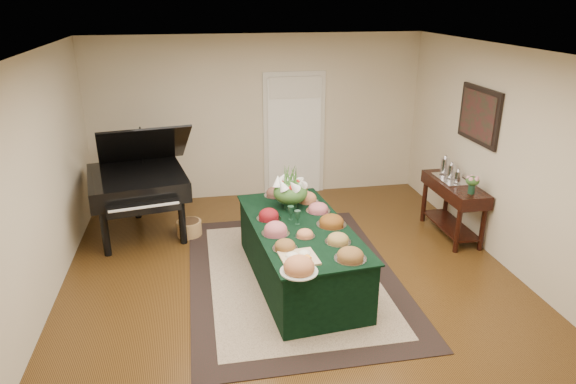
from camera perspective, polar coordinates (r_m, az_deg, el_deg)
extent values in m
plane|color=black|center=(6.35, 0.50, -9.85)|extent=(6.00, 6.00, 0.00)
cube|color=black|center=(6.46, 0.51, -9.22)|extent=(2.51, 3.52, 0.01)
cube|color=beige|center=(6.45, 0.51, -9.17)|extent=(2.01, 3.02, 0.01)
cube|color=silver|center=(8.77, 0.68, 6.45)|extent=(1.05, 0.04, 2.10)
cube|color=white|center=(8.76, 0.70, 6.10)|extent=(0.90, 0.06, 2.00)
cube|color=black|center=(6.18, 1.33, -6.90)|extent=(1.22, 2.30, 0.73)
cube|color=black|center=(6.02, 1.36, -3.79)|extent=(1.28, 2.37, 0.02)
cylinder|color=silver|center=(6.17, -2.16, -2.96)|extent=(0.29, 0.29, 0.01)
ellipsoid|color=maroon|center=(6.15, -2.16, -2.53)|extent=(0.24, 0.24, 0.09)
cylinder|color=silver|center=(6.97, 1.28, -0.08)|extent=(0.27, 0.27, 0.01)
ellipsoid|color=brown|center=(6.95, 1.29, 0.31)|extent=(0.22, 0.22, 0.09)
cylinder|color=silver|center=(5.63, 5.57, -5.53)|extent=(0.29, 0.29, 0.01)
ellipsoid|color=#AA8744|center=(5.61, 5.59, -5.15)|extent=(0.24, 0.24, 0.07)
cylinder|color=silver|center=(5.31, 6.93, -7.36)|extent=(0.33, 0.33, 0.01)
ellipsoid|color=brown|center=(5.28, 6.96, -6.90)|extent=(0.27, 0.27, 0.09)
cylinder|color=silver|center=(6.39, 3.37, -2.12)|extent=(0.30, 0.30, 0.01)
ellipsoid|color=#CC666C|center=(6.38, 3.37, -1.76)|extent=(0.25, 0.25, 0.08)
cylinder|color=silver|center=(6.88, -1.35, -0.37)|extent=(0.32, 0.32, 0.01)
ellipsoid|color=brown|center=(6.86, -1.35, 0.00)|extent=(0.26, 0.26, 0.08)
cylinder|color=silver|center=(6.67, 2.23, -1.08)|extent=(0.27, 0.27, 0.01)
ellipsoid|color=#DD824F|center=(6.65, 2.24, -0.65)|extent=(0.22, 0.22, 0.09)
cylinder|color=silver|center=(5.46, -0.34, -6.31)|extent=(0.27, 0.27, 0.01)
ellipsoid|color=brown|center=(5.44, -0.34, -5.91)|extent=(0.22, 0.22, 0.07)
cylinder|color=silver|center=(5.05, 1.23, -8.80)|extent=(0.37, 0.37, 0.01)
ellipsoid|color=#DD824F|center=(5.01, 1.23, -8.17)|extent=(0.31, 0.31, 0.11)
cylinder|color=silver|center=(5.80, -1.38, -4.60)|extent=(0.32, 0.32, 0.01)
ellipsoid|color=#CC666C|center=(5.78, -1.38, -4.10)|extent=(0.26, 0.26, 0.10)
cylinder|color=silver|center=(6.03, 4.84, -3.63)|extent=(0.35, 0.35, 0.01)
ellipsoid|color=brown|center=(6.01, 4.86, -3.20)|extent=(0.29, 0.29, 0.09)
cylinder|color=silver|center=(5.74, 1.90, -4.92)|extent=(0.22, 0.22, 0.01)
ellipsoid|color=#DD824F|center=(5.72, 1.91, -4.61)|extent=(0.18, 0.18, 0.06)
cube|color=tan|center=(5.27, 1.22, -7.34)|extent=(0.40, 0.40, 0.02)
ellipsoid|color=white|center=(5.27, 0.46, -6.77)|extent=(0.14, 0.14, 0.08)
ellipsoid|color=white|center=(5.32, 1.86, -6.53)|extent=(0.12, 0.12, 0.07)
cube|color=orange|center=(5.20, 2.01, -7.33)|extent=(0.11, 0.10, 0.05)
cylinder|color=#143421|center=(6.46, 0.27, -1.07)|extent=(0.17, 0.17, 0.17)
ellipsoid|color=#325C24|center=(6.42, 0.27, -0.06)|extent=(0.43, 0.43, 0.28)
cylinder|color=black|center=(7.20, -19.64, -4.34)|extent=(0.10, 0.10, 0.65)
cylinder|color=black|center=(7.26, -11.65, -3.27)|extent=(0.10, 0.10, 0.65)
cylinder|color=black|center=(8.28, -16.49, -0.64)|extent=(0.10, 0.10, 0.65)
cube|color=black|center=(7.56, -16.42, 1.04)|extent=(1.52, 1.60, 0.28)
cube|color=black|center=(6.85, -15.72, -1.74)|extent=(0.95, 0.38, 0.10)
cube|color=black|center=(7.57, -15.78, 5.02)|extent=(1.40, 1.21, 0.72)
cylinder|color=#9D713F|center=(7.56, -10.91, -3.97)|extent=(0.35, 0.35, 0.22)
cylinder|color=black|center=(7.23, 18.33, -4.16)|extent=(0.07, 0.07, 0.62)
cylinder|color=black|center=(7.41, 20.79, -3.88)|extent=(0.07, 0.07, 0.62)
cylinder|color=black|center=(8.09, 14.89, -1.08)|extent=(0.07, 0.07, 0.62)
cylinder|color=black|center=(8.24, 17.16, -0.90)|extent=(0.07, 0.07, 0.62)
cube|color=black|center=(7.59, 18.04, 0.35)|extent=(0.45, 1.24, 0.18)
cube|color=black|center=(7.80, 17.58, -3.51)|extent=(0.38, 1.09, 0.03)
cube|color=silver|center=(7.67, 17.65, 1.39)|extent=(0.34, 0.58, 0.02)
cylinder|color=#143421|center=(7.20, 19.71, 0.34)|extent=(0.09, 0.09, 0.13)
ellipsoid|color=pink|center=(7.16, 19.83, 1.26)|extent=(0.20, 0.20, 0.13)
cube|color=black|center=(7.42, 20.49, 7.99)|extent=(0.04, 0.95, 0.75)
cube|color=#4F151D|center=(7.41, 20.32, 7.99)|extent=(0.01, 0.82, 0.62)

